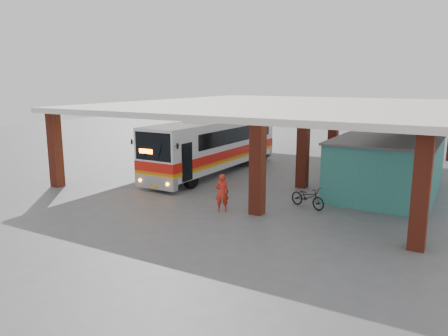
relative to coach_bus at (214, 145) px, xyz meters
name	(u,v)px	position (x,y,z in m)	size (l,w,h in m)	color
ground	(232,192)	(3.57, -4.00, -1.87)	(90.00, 90.00, 0.00)	#515154
brick_columns	(290,144)	(5.00, 1.00, 0.30)	(20.10, 21.60, 4.35)	maroon
canopy_roof	(286,105)	(4.07, 2.50, 2.63)	(21.00, 23.00, 0.30)	silver
shop_building	(387,165)	(11.07, 0.00, -0.31)	(5.20, 8.20, 3.11)	#2A6A5D
coach_bus	(214,145)	(0.00, 0.00, 0.00)	(2.79, 12.99, 3.78)	silver
motorcycle	(308,197)	(8.27, -4.84, -1.35)	(0.70, 2.00, 1.05)	black
pedestrian	(222,193)	(4.93, -7.42, -0.97)	(0.66, 0.43, 1.80)	red
red_chair	(349,174)	(8.50, 2.07, -1.47)	(0.49, 0.49, 0.88)	red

